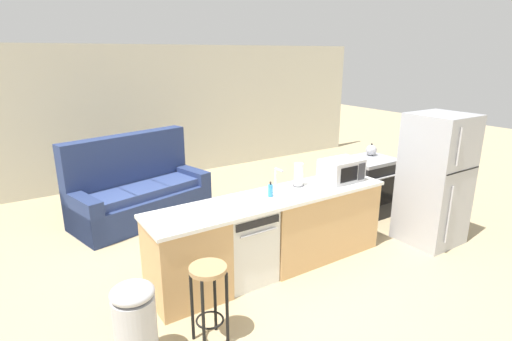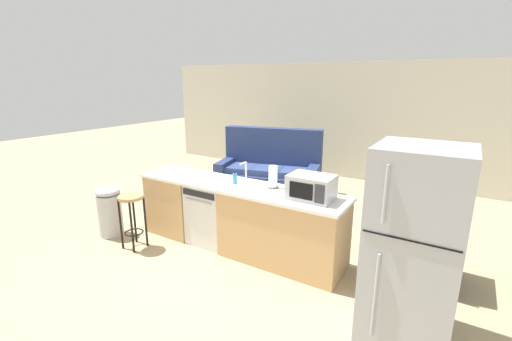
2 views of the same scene
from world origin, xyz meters
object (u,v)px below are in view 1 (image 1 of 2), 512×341
at_px(dishwasher, 243,244).
at_px(microwave, 341,170).
at_px(kettle, 371,150).
at_px(trash_bin, 135,325).
at_px(soap_bottle, 270,190).
at_px(paper_towel_roll, 299,175).
at_px(bar_stool, 209,288).
at_px(refrigerator, 435,180).
at_px(stove_range, 368,186).
at_px(couch, 137,193).

bearing_deg(dishwasher, microwave, -0.05).
bearing_deg(kettle, trash_bin, -162.36).
distance_m(dishwasher, soap_bottle, 0.66).
bearing_deg(microwave, paper_towel_roll, 166.59).
distance_m(kettle, bar_stool, 3.85).
xyz_separation_m(refrigerator, microwave, (-1.16, 0.55, 0.18)).
relative_size(stove_range, paper_towel_roll, 3.19).
height_order(soap_bottle, couch, couch).
xyz_separation_m(paper_towel_roll, bar_stool, (-1.65, -0.86, -0.50)).
height_order(stove_range, paper_towel_roll, paper_towel_roll).
bearing_deg(stove_range, microwave, -154.67).
xyz_separation_m(soap_bottle, bar_stool, (-1.16, -0.74, -0.44)).
distance_m(refrigerator, kettle, 1.25).
relative_size(kettle, trash_bin, 0.28).
distance_m(stove_range, trash_bin, 4.18).
distance_m(paper_towel_roll, trash_bin, 2.49).
bearing_deg(kettle, paper_towel_roll, -164.05).
bearing_deg(stove_range, kettle, 37.71).
height_order(dishwasher, microwave, microwave).
bearing_deg(bar_stool, couch, 83.79).
bearing_deg(couch, microwave, -51.50).
relative_size(kettle, bar_stool, 0.28).
bearing_deg(kettle, bar_stool, -158.40).
relative_size(dishwasher, trash_bin, 1.14).
height_order(stove_range, couch, couch).
distance_m(refrigerator, microwave, 1.30).
distance_m(dishwasher, microwave, 1.57).
xyz_separation_m(dishwasher, soap_bottle, (0.37, 0.01, 0.55)).
bearing_deg(kettle, refrigerator, -97.83).
relative_size(stove_range, microwave, 1.80).
xyz_separation_m(microwave, soap_bottle, (-1.07, 0.01, -0.07)).
bearing_deg(dishwasher, soap_bottle, 2.12).
height_order(refrigerator, couch, refrigerator).
height_order(bar_stool, trash_bin, same).
bearing_deg(soap_bottle, microwave, -0.80).
height_order(soap_bottle, trash_bin, soap_bottle).
bearing_deg(soap_bottle, stove_range, 13.48).
bearing_deg(trash_bin, soap_bottle, 20.47).
relative_size(microwave, paper_towel_roll, 1.77).
xyz_separation_m(paper_towel_roll, trash_bin, (-2.27, -0.78, -0.66)).
distance_m(trash_bin, couch, 3.17).
relative_size(dishwasher, stove_range, 0.93).
relative_size(soap_bottle, couch, 0.08).
xyz_separation_m(dishwasher, microwave, (1.44, -0.00, 0.62)).
height_order(microwave, paper_towel_roll, paper_towel_roll).
distance_m(soap_bottle, trash_bin, 1.98).
relative_size(refrigerator, paper_towel_roll, 6.10).
bearing_deg(bar_stool, paper_towel_roll, 27.58).
height_order(dishwasher, trash_bin, dishwasher).
distance_m(microwave, trash_bin, 2.99).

